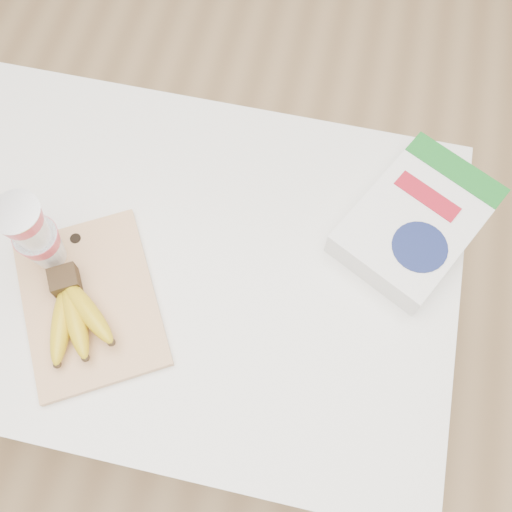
% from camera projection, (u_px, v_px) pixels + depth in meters
% --- Properties ---
extents(room, '(4.00, 4.00, 4.00)m').
position_uv_depth(room, '(77.00, 40.00, 0.55)').
color(room, tan).
rests_on(room, ground).
extents(table, '(1.08, 0.72, 0.81)m').
position_uv_depth(table, '(186.00, 320.00, 1.42)').
color(table, silver).
rests_on(table, ground).
extents(cutting_board, '(0.35, 0.38, 0.02)m').
position_uv_depth(cutting_board, '(90.00, 302.00, 1.00)').
color(cutting_board, '#E6B87E').
rests_on(cutting_board, table).
extents(bananas, '(0.16, 0.18, 0.06)m').
position_uv_depth(bananas, '(74.00, 313.00, 0.96)').
color(bananas, '#382816').
rests_on(bananas, cutting_board).
extents(yogurt_stack, '(0.08, 0.08, 0.18)m').
position_uv_depth(yogurt_stack, '(33.00, 234.00, 0.94)').
color(yogurt_stack, white).
rests_on(yogurt_stack, cutting_board).
extents(cereal_box, '(0.31, 0.35, 0.06)m').
position_uv_depth(cereal_box, '(416.00, 221.00, 1.04)').
color(cereal_box, white).
rests_on(cereal_box, table).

